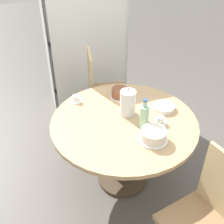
# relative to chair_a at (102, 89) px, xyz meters

# --- Properties ---
(ground_plane) EXTENTS (14.00, 14.00, 0.00)m
(ground_plane) POSITION_rel_chair_a_xyz_m (-0.10, -0.91, -0.48)
(ground_plane) COLOR #56514C
(dining_table) EXTENTS (1.22, 1.22, 0.71)m
(dining_table) POSITION_rel_chair_a_xyz_m (-0.10, -0.91, 0.08)
(dining_table) COLOR #473828
(dining_table) RESTS_ON ground_plane
(chair_a) EXTENTS (0.49, 0.49, 0.93)m
(chair_a) POSITION_rel_chair_a_xyz_m (0.00, 0.00, 0.00)
(chair_a) COLOR tan
(chair_a) RESTS_ON ground_plane
(chair_b) EXTENTS (0.49, 0.49, 0.93)m
(chair_b) POSITION_rel_chair_a_xyz_m (0.14, -1.78, 0.00)
(chair_b) COLOR tan
(chair_b) RESTS_ON ground_plane
(bookshelf) EXTENTS (0.98, 0.28, 1.85)m
(bookshelf) POSITION_rel_chair_a_xyz_m (-0.00, 0.57, 0.46)
(bookshelf) COLOR silver
(bookshelf) RESTS_ON ground_plane
(coffee_pot) EXTENTS (0.13, 0.13, 0.26)m
(coffee_pot) POSITION_rel_chair_a_xyz_m (-0.04, -0.83, 0.34)
(coffee_pot) COLOR silver
(coffee_pot) RESTS_ON dining_table
(water_bottle) EXTENTS (0.08, 0.08, 0.26)m
(water_bottle) POSITION_rel_chair_a_xyz_m (0.02, -1.03, 0.33)
(water_bottle) COLOR #99C6A3
(water_bottle) RESTS_ON dining_table
(cake_main) EXTENTS (0.22, 0.22, 0.09)m
(cake_main) POSITION_rel_chair_a_xyz_m (0.02, -1.21, 0.27)
(cake_main) COLOR white
(cake_main) RESTS_ON dining_table
(cake_second) EXTENTS (0.18, 0.18, 0.09)m
(cake_second) POSITION_rel_chair_a_xyz_m (-0.01, -0.56, 0.27)
(cake_second) COLOR white
(cake_second) RESTS_ON dining_table
(cup_a) EXTENTS (0.11, 0.11, 0.06)m
(cup_a) POSITION_rel_chair_a_xyz_m (0.16, -1.04, 0.25)
(cup_a) COLOR white
(cup_a) RESTS_ON dining_table
(cup_b) EXTENTS (0.11, 0.11, 0.06)m
(cup_b) POSITION_rel_chair_a_xyz_m (-0.41, -0.49, 0.25)
(cup_b) COLOR white
(cup_b) RESTS_ON dining_table
(plate_stack) EXTENTS (0.19, 0.19, 0.04)m
(plate_stack) POSITION_rel_chair_a_xyz_m (0.28, -0.87, 0.24)
(plate_stack) COLOR white
(plate_stack) RESTS_ON dining_table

